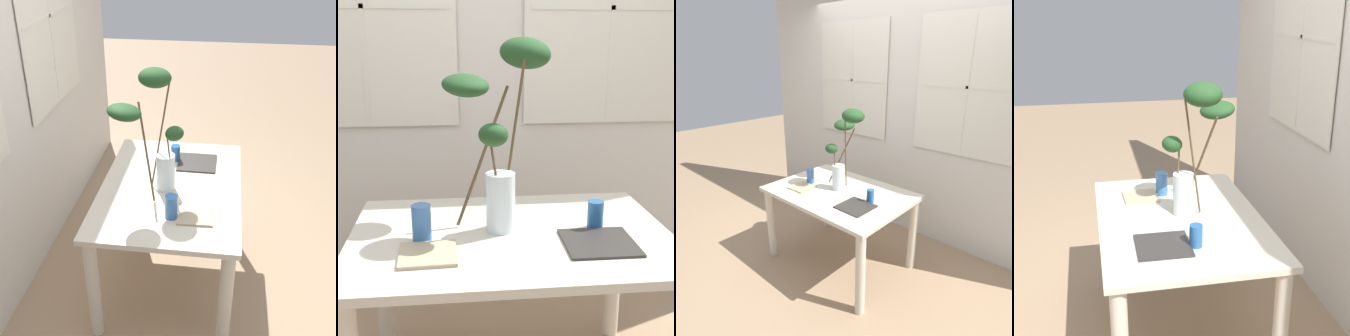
% 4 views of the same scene
% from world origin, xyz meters
% --- Properties ---
extents(ground, '(14.00, 14.00, 0.00)m').
position_xyz_m(ground, '(0.00, 0.00, 0.00)').
color(ground, '#9E7F60').
extents(dining_table, '(1.26, 0.89, 0.75)m').
position_xyz_m(dining_table, '(0.00, 0.00, 0.62)').
color(dining_table, beige).
rests_on(dining_table, ground).
extents(vase_with_branches, '(0.51, 0.49, 0.76)m').
position_xyz_m(vase_with_branches, '(-0.04, 0.11, 1.20)').
color(vase_with_branches, silver).
rests_on(vase_with_branches, dining_table).
extents(drinking_glass_blue_left, '(0.07, 0.07, 0.14)m').
position_xyz_m(drinking_glass_blue_left, '(-0.34, -0.05, 0.82)').
color(drinking_glass_blue_left, '#386BAD').
rests_on(drinking_glass_blue_left, dining_table).
extents(drinking_glass_blue_right, '(0.06, 0.06, 0.11)m').
position_xyz_m(drinking_glass_blue_right, '(0.34, 0.01, 0.81)').
color(drinking_glass_blue_right, '#235693').
rests_on(drinking_glass_blue_right, dining_table).
extents(plate_square_left, '(0.21, 0.21, 0.01)m').
position_xyz_m(plate_square_left, '(-0.31, -0.18, 0.76)').
color(plate_square_left, tan).
rests_on(plate_square_left, dining_table).
extents(plate_square_right, '(0.27, 0.27, 0.01)m').
position_xyz_m(plate_square_right, '(0.31, -0.14, 0.76)').
color(plate_square_right, '#2D2B28').
rests_on(plate_square_right, dining_table).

